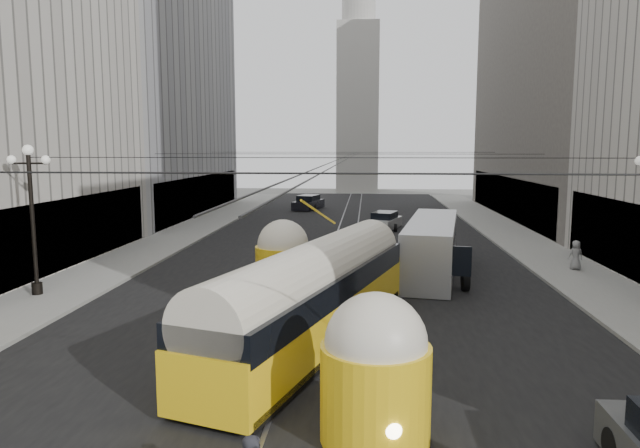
# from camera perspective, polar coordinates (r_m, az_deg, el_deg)

# --- Properties ---
(road) EXTENTS (20.00, 85.00, 0.02)m
(road) POSITION_cam_1_polar(r_m,az_deg,el_deg) (37.86, 2.42, -2.10)
(road) COLOR black
(road) RESTS_ON ground
(sidewalk_left) EXTENTS (4.00, 72.00, 0.15)m
(sidewalk_left) POSITION_cam_1_polar(r_m,az_deg,el_deg) (43.42, -13.41, -0.94)
(sidewalk_left) COLOR gray
(sidewalk_left) RESTS_ON ground
(sidewalk_right) EXTENTS (4.00, 72.00, 0.15)m
(sidewalk_right) POSITION_cam_1_polar(r_m,az_deg,el_deg) (42.59, 18.98, -1.32)
(sidewalk_right) COLOR gray
(sidewalk_right) RESTS_ON ground
(rail_left) EXTENTS (0.12, 85.00, 0.04)m
(rail_left) POSITION_cam_1_polar(r_m,az_deg,el_deg) (37.89, 1.29, -2.08)
(rail_left) COLOR gray
(rail_left) RESTS_ON ground
(rail_right) EXTENTS (0.12, 85.00, 0.04)m
(rail_right) POSITION_cam_1_polar(r_m,az_deg,el_deg) (37.84, 3.56, -2.11)
(rail_right) COLOR gray
(rail_right) RESTS_ON ground
(building_left_far) EXTENTS (12.60, 28.60, 28.60)m
(building_left_far) POSITION_cam_1_polar(r_m,az_deg,el_deg) (57.54, -17.88, 15.18)
(building_left_far) COLOR #999999
(building_left_far) RESTS_ON ground
(building_right_far) EXTENTS (12.60, 32.60, 32.60)m
(building_right_far) POSITION_cam_1_polar(r_m,az_deg,el_deg) (56.81, 24.82, 17.00)
(building_right_far) COLOR #514C47
(building_right_far) RESTS_ON ground
(distant_tower) EXTENTS (6.00, 6.00, 31.36)m
(distant_tower) POSITION_cam_1_polar(r_m,az_deg,el_deg) (85.23, 3.82, 13.39)
(distant_tower) COLOR #B2AFA8
(distant_tower) RESTS_ON ground
(lamppost_left_mid) EXTENTS (1.86, 0.44, 6.37)m
(lamppost_left_mid) POSITION_cam_1_polar(r_m,az_deg,el_deg) (26.92, -26.85, 1.16)
(lamppost_left_mid) COLOR black
(lamppost_left_mid) RESTS_ON sidewalk_left
(catenary) EXTENTS (25.00, 72.00, 0.23)m
(catenary) POSITION_cam_1_polar(r_m,az_deg,el_deg) (36.31, 2.60, 6.82)
(catenary) COLOR black
(catenary) RESTS_ON ground
(streetcar) EXTENTS (6.27, 14.77, 3.36)m
(streetcar) POSITION_cam_1_polar(r_m,az_deg,el_deg) (18.75, -0.61, -7.05)
(streetcar) COLOR yellow
(streetcar) RESTS_ON ground
(city_bus) EXTENTS (3.99, 11.07, 2.74)m
(city_bus) POSITION_cam_1_polar(r_m,az_deg,el_deg) (29.70, 11.12, -1.99)
(city_bus) COLOR #A4A6AA
(city_bus) RESTS_ON ground
(sedan_white_far) EXTENTS (3.03, 4.69, 1.38)m
(sedan_white_far) POSITION_cam_1_polar(r_m,az_deg,el_deg) (45.38, 6.47, 0.28)
(sedan_white_far) COLOR silver
(sedan_white_far) RESTS_ON ground
(sedan_dark_far) EXTENTS (3.11, 5.09, 1.50)m
(sedan_dark_far) POSITION_cam_1_polar(r_m,az_deg,el_deg) (59.55, -1.17, 2.13)
(sedan_dark_far) COLOR black
(sedan_dark_far) RESTS_ON ground
(pedestrian_sidewalk_right) EXTENTS (0.80, 0.55, 1.53)m
(pedestrian_sidewalk_right) POSITION_cam_1_polar(r_m,az_deg,el_deg) (32.19, 24.21, -2.85)
(pedestrian_sidewalk_right) COLOR gray
(pedestrian_sidewalk_right) RESTS_ON sidewalk_right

